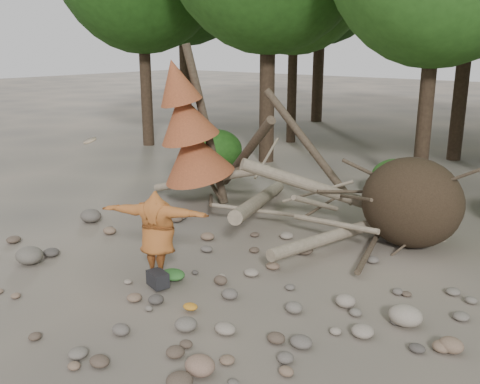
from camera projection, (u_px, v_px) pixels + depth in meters
The scene contains 13 objects.
ground at pixel (188, 279), 10.15m from camera, with size 120.00×120.00×0.00m, color #514C44.
deadfall_pile at pixel (385, 200), 11.89m from camera, with size 8.55×5.24×3.30m.
dead_conifer at pixel (189, 131), 13.99m from camera, with size 2.06×2.16×4.35m.
bush_left at pixel (216, 150), 18.68m from camera, with size 1.80×1.80×1.44m, color #204F15.
bush_mid at pixel (395, 178), 15.41m from camera, with size 1.40×1.40×1.12m, color #2B641D.
frisbee_thrower at pixel (157, 234), 9.84m from camera, with size 2.52×1.34×2.56m.
backpack at pixel (158, 282), 9.70m from camera, with size 0.41×0.27×0.27m, color black.
cloth_green at pixel (173, 277), 10.02m from camera, with size 0.48×0.40×0.18m, color #2E6729.
cloth_orange at pixel (190, 309), 8.89m from camera, with size 0.26×0.22×0.10m, color #BC7820.
boulder_front_left at pixel (29, 255), 10.82m from camera, with size 0.58×0.52×0.35m, color #615B51.
boulder_front_right at pixel (200, 366), 7.20m from camera, with size 0.43×0.39×0.26m, color #866654.
boulder_mid_right at pixel (405, 315), 8.46m from camera, with size 0.54×0.49×0.32m, color gray.
boulder_mid_left at pixel (91, 216), 13.34m from camera, with size 0.55×0.49×0.33m, color #59534B.
Camera 1 is at (6.56, -6.71, 4.32)m, focal length 40.00 mm.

